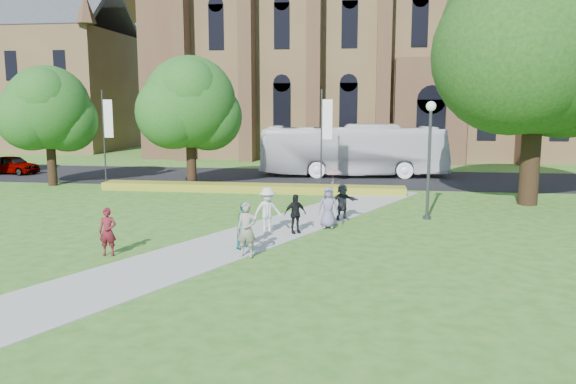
% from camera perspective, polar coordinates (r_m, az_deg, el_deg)
% --- Properties ---
extents(ground, '(160.00, 160.00, 0.00)m').
position_cam_1_polar(ground, '(20.14, -5.99, -5.83)').
color(ground, '#2E651E').
rests_on(ground, ground).
extents(road, '(160.00, 10.00, 0.02)m').
position_cam_1_polar(road, '(39.51, 1.06, 1.48)').
color(road, black).
rests_on(road, ground).
extents(footpath, '(15.58, 28.54, 0.04)m').
position_cam_1_polar(footpath, '(21.07, -5.33, -5.10)').
color(footpath, '#B2B2A8').
rests_on(footpath, ground).
extents(flower_hedge, '(18.00, 1.40, 0.45)m').
position_cam_1_polar(flower_hedge, '(33.15, -3.82, 0.41)').
color(flower_hedge, gold).
rests_on(flower_hedge, ground).
extents(cathedral, '(52.60, 18.25, 28.00)m').
position_cam_1_polar(cathedral, '(59.37, 13.61, 16.28)').
color(cathedral, brown).
rests_on(cathedral, ground).
extents(building_west, '(22.00, 14.00, 18.30)m').
position_cam_1_polar(building_west, '(72.31, -24.88, 11.34)').
color(building_west, brown).
rests_on(building_west, ground).
extents(streetlamp, '(0.44, 0.44, 5.24)m').
position_cam_1_polar(streetlamp, '(25.59, 14.19, 4.58)').
color(streetlamp, '#38383D').
rests_on(streetlamp, ground).
extents(large_tree, '(9.60, 9.60, 13.20)m').
position_cam_1_polar(large_tree, '(31.16, 24.09, 14.15)').
color(large_tree, '#332114').
rests_on(large_tree, ground).
extents(street_tree_0, '(5.20, 5.20, 7.50)m').
position_cam_1_polar(street_tree_0, '(38.38, -23.18, 7.84)').
color(street_tree_0, '#332114').
rests_on(street_tree_0, ground).
extents(street_tree_1, '(5.60, 5.60, 8.05)m').
position_cam_1_polar(street_tree_1, '(35.08, -9.95, 8.96)').
color(street_tree_1, '#332114').
rests_on(street_tree_1, ground).
extents(banner_pole_0, '(0.70, 0.10, 6.00)m').
position_cam_1_polar(banner_pole_0, '(34.23, 3.61, 6.01)').
color(banner_pole_0, '#38383D').
rests_on(banner_pole_0, ground).
extents(banner_pole_1, '(0.70, 0.10, 6.00)m').
position_cam_1_polar(banner_pole_1, '(37.98, -18.06, 5.87)').
color(banner_pole_1, '#38383D').
rests_on(banner_pole_1, ground).
extents(tour_coach, '(13.48, 4.30, 3.69)m').
position_cam_1_polar(tour_coach, '(40.31, 6.61, 4.23)').
color(tour_coach, silver).
rests_on(tour_coach, road).
extents(car_0, '(4.25, 2.42, 1.36)m').
position_cam_1_polar(car_0, '(46.21, -26.15, 2.52)').
color(car_0, gray).
rests_on(car_0, road).
extents(pedestrian_0, '(0.63, 0.45, 1.62)m').
position_cam_1_polar(pedestrian_0, '(19.96, -17.84, -3.84)').
color(pedestrian_0, maroon).
rests_on(pedestrian_0, footpath).
extents(pedestrian_1, '(0.96, 1.02, 1.66)m').
position_cam_1_polar(pedestrian_1, '(19.92, -4.30, -3.39)').
color(pedestrian_1, '#177573').
rests_on(pedestrian_1, footpath).
extents(pedestrian_2, '(1.38, 1.19, 1.85)m').
position_cam_1_polar(pedestrian_2, '(22.06, -2.09, -1.92)').
color(pedestrian_2, beige).
rests_on(pedestrian_2, footpath).
extents(pedestrian_3, '(0.99, 0.79, 1.56)m').
position_cam_1_polar(pedestrian_3, '(22.21, 0.73, -2.22)').
color(pedestrian_3, black).
rests_on(pedestrian_3, footpath).
extents(pedestrian_4, '(0.89, 0.63, 1.71)m').
position_cam_1_polar(pedestrian_4, '(23.26, 4.11, -1.55)').
color(pedestrian_4, slate).
rests_on(pedestrian_4, footpath).
extents(pedestrian_5, '(1.48, 1.23, 1.59)m').
position_cam_1_polar(pedestrian_5, '(24.96, 5.54, -0.98)').
color(pedestrian_5, '#23252A').
rests_on(pedestrian_5, footpath).
extents(pedestrian_6, '(0.71, 0.50, 1.85)m').
position_cam_1_polar(pedestrian_6, '(18.82, -4.23, -3.83)').
color(pedestrian_6, gray).
rests_on(pedestrian_6, footpath).
extents(parasol, '(0.85, 0.85, 0.63)m').
position_cam_1_polar(parasol, '(23.16, 4.60, 1.33)').
color(parasol, '#EDA7C3').
rests_on(parasol, pedestrian_4).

